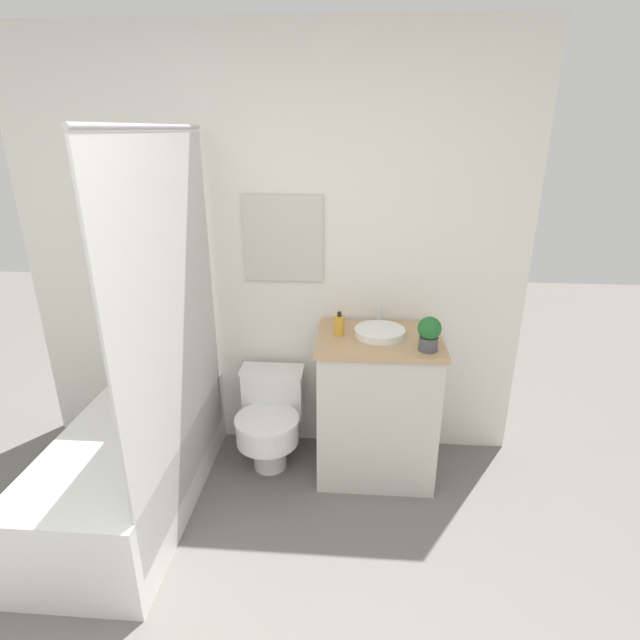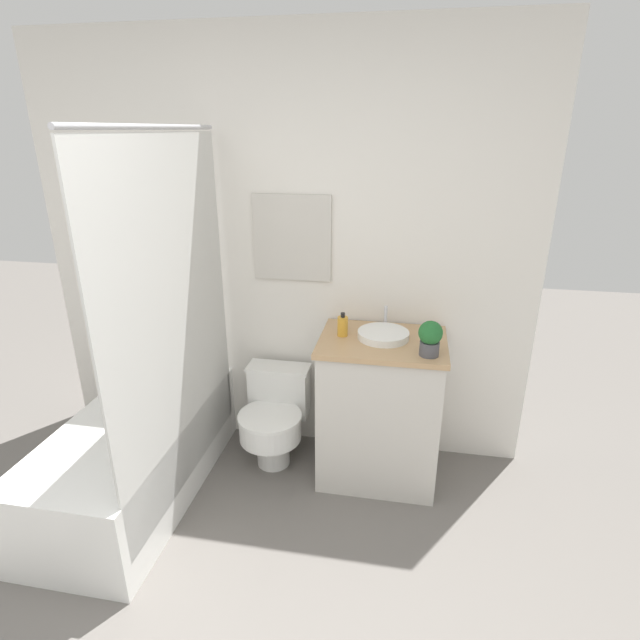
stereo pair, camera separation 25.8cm
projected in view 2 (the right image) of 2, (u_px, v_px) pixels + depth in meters
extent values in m
cube|color=white|center=(280.00, 255.00, 3.00)|extent=(3.02, 0.05, 2.50)
cube|color=beige|center=(292.00, 238.00, 2.91)|extent=(0.47, 0.02, 0.50)
cube|color=beige|center=(292.00, 238.00, 2.91)|extent=(0.44, 0.01, 0.47)
cube|color=white|center=(136.00, 456.00, 2.81)|extent=(0.66, 1.40, 0.47)
cube|color=silver|center=(175.00, 324.00, 2.46)|extent=(0.01, 1.29, 1.78)
cylinder|color=#B7B7BC|center=(152.00, 127.00, 2.14)|extent=(0.02, 1.29, 0.02)
cylinder|color=white|center=(273.00, 448.00, 3.10)|extent=(0.20, 0.20, 0.21)
cylinder|color=white|center=(270.00, 428.00, 2.99)|extent=(0.37, 0.37, 0.14)
cylinder|color=white|center=(270.00, 416.00, 2.96)|extent=(0.38, 0.38, 0.02)
cube|color=white|center=(279.00, 391.00, 3.16)|extent=(0.37, 0.16, 0.31)
cube|color=white|center=(279.00, 368.00, 3.10)|extent=(0.39, 0.17, 0.02)
cube|color=beige|center=(379.00, 411.00, 2.90)|extent=(0.67, 0.50, 0.85)
cube|color=tan|center=(383.00, 342.00, 2.75)|extent=(0.70, 0.53, 0.03)
cylinder|color=white|center=(383.00, 335.00, 2.75)|extent=(0.28, 0.28, 0.04)
cylinder|color=silver|center=(385.00, 317.00, 2.89)|extent=(0.02, 0.02, 0.13)
cylinder|color=gold|center=(343.00, 326.00, 2.77)|extent=(0.06, 0.06, 0.11)
cylinder|color=black|center=(343.00, 315.00, 2.75)|extent=(0.02, 0.02, 0.02)
cylinder|color=#4C4C51|center=(429.00, 348.00, 2.54)|extent=(0.10, 0.10, 0.08)
sphere|color=#23662D|center=(431.00, 333.00, 2.51)|extent=(0.12, 0.12, 0.12)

